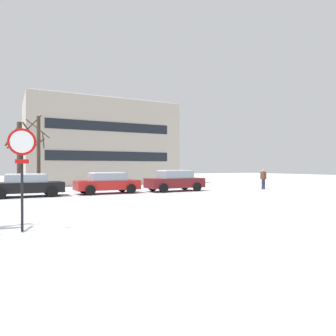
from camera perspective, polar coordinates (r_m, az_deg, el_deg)
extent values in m
plane|color=white|center=(11.65, -11.14, -8.71)|extent=(120.00, 120.00, 0.00)
cube|color=silver|center=(15.48, -15.16, -6.47)|extent=(80.00, 9.97, 0.00)
cylinder|color=black|center=(9.76, -24.89, -3.20)|extent=(0.07, 0.21, 2.46)
cylinder|color=red|center=(9.77, -24.90, 4.32)|extent=(0.75, 0.17, 0.76)
cylinder|color=white|center=(9.75, -24.91, 4.33)|extent=(0.61, 0.14, 0.62)
cube|color=red|center=(9.74, -24.89, 1.09)|extent=(0.36, 0.09, 0.12)
cylinder|color=white|center=(9.78, -24.89, 4.61)|extent=(0.41, 0.10, 0.42)
cube|color=black|center=(20.76, -24.33, -3.20)|extent=(4.28, 2.02, 0.61)
cube|color=#8C99A8|center=(20.74, -24.33, -1.75)|extent=(2.37, 1.81, 0.44)
cube|color=white|center=(20.73, -24.33, -1.06)|extent=(2.16, 1.67, 0.06)
cylinder|color=black|center=(21.88, -20.92, -3.68)|extent=(0.65, 0.24, 0.64)
cylinder|color=black|center=(19.97, -20.18, -4.05)|extent=(0.65, 0.24, 0.64)
cylinder|color=black|center=(21.69, -28.14, -3.73)|extent=(0.65, 0.24, 0.64)
cylinder|color=black|center=(19.76, -28.10, -4.11)|extent=(0.65, 0.24, 0.64)
cube|color=red|center=(21.63, -10.93, -3.02)|extent=(4.28, 1.83, 0.62)
cube|color=#8C99A8|center=(21.60, -10.93, -1.57)|extent=(2.37, 1.64, 0.47)
cube|color=white|center=(21.60, -10.93, -0.86)|extent=(2.16, 1.51, 0.06)
cylinder|color=black|center=(22.91, -8.31, -3.49)|extent=(0.65, 0.24, 0.64)
cylinder|color=black|center=(21.29, -6.68, -3.77)|extent=(0.65, 0.24, 0.64)
cylinder|color=black|center=(22.12, -15.02, -3.63)|extent=(0.65, 0.24, 0.64)
cylinder|color=black|center=(20.43, -13.87, -3.95)|extent=(0.65, 0.24, 0.64)
cube|color=maroon|center=(23.26, 1.23, -2.70)|extent=(4.34, 1.85, 0.69)
cube|color=#8C99A8|center=(23.23, 1.23, -1.20)|extent=(2.41, 1.65, 0.53)
cube|color=white|center=(23.23, 1.23, -0.47)|extent=(2.19, 1.53, 0.06)
cylinder|color=black|center=(24.74, 3.02, -3.21)|extent=(0.65, 0.24, 0.64)
cylinder|color=black|center=(23.26, 5.30, -3.43)|extent=(0.65, 0.24, 0.64)
cylinder|color=black|center=(23.40, -2.81, -3.41)|extent=(0.65, 0.24, 0.64)
cylinder|color=black|center=(21.84, -0.80, -3.67)|extent=(0.65, 0.24, 0.64)
cylinder|color=#2D334C|center=(26.62, 17.01, -2.80)|extent=(0.14, 0.14, 0.80)
cylinder|color=#2D334C|center=(26.25, 16.71, -2.84)|extent=(0.14, 0.14, 0.80)
cube|color=#59331E|center=(26.40, 16.86, -1.32)|extent=(0.29, 0.41, 0.58)
sphere|color=tan|center=(26.40, 16.86, -0.44)|extent=(0.22, 0.22, 0.22)
cylinder|color=#423326|center=(23.59, -22.36, 2.28)|extent=(0.25, 0.25, 5.31)
cylinder|color=#423326|center=(24.10, -22.55, 4.00)|extent=(1.02, 0.18, 0.88)
cylinder|color=#423326|center=(23.60, -21.63, 4.65)|extent=(0.23, 0.68, 1.04)
cylinder|color=#423326|center=(24.30, -23.18, 7.43)|extent=(1.20, 0.70, 1.35)
cylinder|color=#423326|center=(22.98, -22.48, 6.59)|extent=(1.51, 0.28, 1.26)
cylinder|color=#423326|center=(23.88, -25.28, 1.72)|extent=(0.33, 0.33, 4.87)
cylinder|color=#423326|center=(24.45, -26.20, 5.52)|extent=(1.13, 0.92, 1.75)
cylinder|color=#423326|center=(24.31, -26.13, 3.91)|extent=(0.90, 0.82, 0.69)
cylinder|color=#423326|center=(24.30, -25.64, 4.00)|extent=(0.84, 0.38, 0.83)
cylinder|color=#423326|center=(23.78, -24.19, 6.64)|extent=(0.63, 0.99, 0.70)
cube|color=#B2A899|center=(34.77, -12.25, 4.21)|extent=(14.89, 8.57, 8.44)
cube|color=white|center=(35.32, -12.26, 11.14)|extent=(14.59, 8.40, 0.10)
cube|color=black|center=(30.56, -10.21, 2.12)|extent=(11.91, 0.04, 0.90)
cube|color=black|center=(30.78, -10.22, 7.36)|extent=(11.91, 0.04, 0.90)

